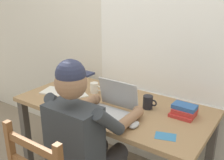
% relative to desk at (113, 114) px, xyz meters
% --- Properties ---
extents(back_wall, '(6.00, 0.08, 2.60)m').
position_rel_desk_xyz_m(back_wall, '(0.00, 0.46, 0.65)').
color(back_wall, silver).
rests_on(back_wall, ground).
extents(desk, '(1.54, 0.75, 0.74)m').
position_rel_desk_xyz_m(desk, '(0.00, 0.00, 0.00)').
color(desk, '#9E7A51').
rests_on(desk, ground).
extents(seated_person, '(0.50, 0.60, 1.25)m').
position_rel_desk_xyz_m(seated_person, '(0.09, -0.45, 0.04)').
color(seated_person, '#33383D').
rests_on(seated_person, ground).
extents(laptop, '(0.33, 0.28, 0.23)m').
position_rel_desk_xyz_m(laptop, '(0.09, -0.14, 0.15)').
color(laptop, '#ADAFB2').
rests_on(laptop, desk).
extents(computer_mouse, '(0.06, 0.10, 0.03)m').
position_rel_desk_xyz_m(computer_mouse, '(0.33, -0.23, 0.11)').
color(computer_mouse, '#ADAFB2').
rests_on(computer_mouse, desk).
extents(coffee_mug_white, '(0.11, 0.07, 0.09)m').
position_rel_desk_xyz_m(coffee_mug_white, '(-0.26, 0.10, 0.14)').
color(coffee_mug_white, silver).
rests_on(coffee_mug_white, desk).
extents(coffee_mug_dark, '(0.11, 0.08, 0.10)m').
position_rel_desk_xyz_m(coffee_mug_dark, '(0.27, 0.08, 0.14)').
color(coffee_mug_dark, black).
rests_on(coffee_mug_dark, desk).
extents(coffee_mug_spare, '(0.11, 0.07, 0.09)m').
position_rel_desk_xyz_m(coffee_mug_spare, '(-0.56, 0.18, 0.14)').
color(coffee_mug_spare, '#2D384C').
rests_on(coffee_mug_spare, desk).
extents(book_stack_main, '(0.17, 0.16, 0.09)m').
position_rel_desk_xyz_m(book_stack_main, '(0.54, 0.12, 0.13)').
color(book_stack_main, '#BC332D').
rests_on(book_stack_main, desk).
extents(paper_pile_near_laptop, '(0.27, 0.24, 0.01)m').
position_rel_desk_xyz_m(paper_pile_near_laptop, '(-0.38, -0.02, 0.10)').
color(paper_pile_near_laptop, silver).
rests_on(paper_pile_near_laptop, desk).
extents(paper_pile_back_corner, '(0.29, 0.23, 0.01)m').
position_rel_desk_xyz_m(paper_pile_back_corner, '(-0.54, -0.09, 0.10)').
color(paper_pile_back_corner, silver).
rests_on(paper_pile_back_corner, desk).
extents(landscape_photo_print, '(0.15, 0.13, 0.00)m').
position_rel_desk_xyz_m(landscape_photo_print, '(0.55, -0.22, 0.09)').
color(landscape_photo_print, teal).
rests_on(landscape_photo_print, desk).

